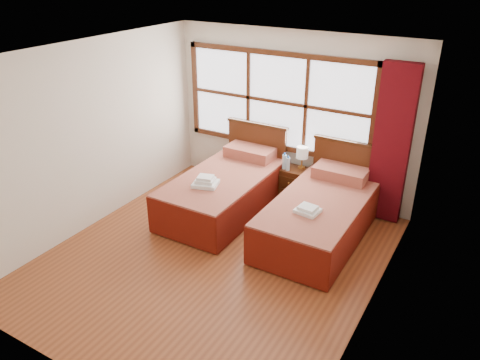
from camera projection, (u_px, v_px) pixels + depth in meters
The scene contains 15 objects.
floor at pixel (215, 257), 6.11m from camera, with size 4.50×4.50×0.00m, color brown.
ceiling at pixel (209, 55), 4.99m from camera, with size 4.50×4.50×0.00m, color white.
wall_back at pixel (292, 115), 7.30m from camera, with size 4.00×4.00×0.00m, color silver.
wall_left at pixel (92, 136), 6.46m from camera, with size 4.50×4.50×0.00m, color silver.
wall_right at pixel (380, 207), 4.64m from camera, with size 4.50×4.50×0.00m, color silver.
window at pixel (277, 101), 7.30m from camera, with size 3.16×0.06×1.56m.
curtain at pixel (392, 145), 6.52m from camera, with size 0.50×0.16×2.30m, color #58080F.
bed_left at pixel (227, 188), 7.15m from camera, with size 1.15×2.23×1.12m.
bed_right at pixel (321, 214), 6.45m from camera, with size 1.13×2.19×1.10m.
nightstand at pixel (294, 184), 7.45m from camera, with size 0.40×0.40×0.53m.
towels_left at pixel (206, 182), 6.64m from camera, with size 0.41×0.39×0.14m.
towels_right at pixel (308, 210), 5.96m from camera, with size 0.32×0.29×0.09m.
lamp at pixel (302, 153), 7.27m from camera, with size 0.18×0.18×0.35m.
bottle_near at pixel (284, 162), 7.30m from camera, with size 0.07×0.07×0.26m.
bottle_far at pixel (288, 164), 7.25m from camera, with size 0.06×0.06×0.24m.
Camera 1 is at (2.85, -4.21, 3.55)m, focal length 35.00 mm.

